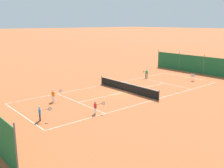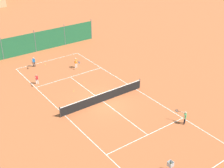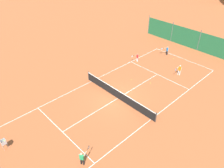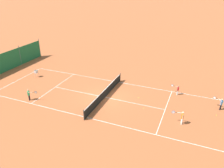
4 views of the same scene
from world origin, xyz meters
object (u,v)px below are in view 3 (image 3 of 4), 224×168
object	(u,v)px
player_near_service	(82,157)
player_near_baseline	(167,50)
tennis_net	(118,94)
ball_hopper	(4,142)
tennis_ball_far_corner	(150,83)
tennis_ball_mid_court	(173,59)
tennis_ball_service_box	(131,80)
player_far_baseline	(179,69)
player_far_service	(137,57)

from	to	relation	value
player_near_service	player_near_baseline	size ratio (longest dim) A/B	1.03
tennis_net	ball_hopper	size ratio (longest dim) A/B	10.31
tennis_ball_far_corner	tennis_ball_mid_court	world-z (taller)	same
tennis_net	ball_hopper	bearing A→B (deg)	-98.44
player_near_service	tennis_ball_service_box	world-z (taller)	player_near_service
player_far_baseline	tennis_ball_mid_court	bearing A→B (deg)	131.62
player_near_service	tennis_net	bearing A→B (deg)	116.83
player_near_service	player_far_baseline	bearing A→B (deg)	96.82
player_far_service	ball_hopper	world-z (taller)	player_far_service
tennis_ball_far_corner	tennis_ball_service_box	bearing A→B (deg)	-150.97
player_near_baseline	tennis_ball_far_corner	distance (m)	7.39
tennis_net	tennis_ball_mid_court	world-z (taller)	tennis_net
tennis_net	tennis_ball_service_box	xyz separation A→B (m)	(-1.28, 3.38, -0.47)
tennis_ball_service_box	player_far_baseline	bearing A→B (deg)	57.26
tennis_net	player_near_service	size ratio (longest dim) A/B	7.51
tennis_net	ball_hopper	xyz separation A→B (m)	(-1.54, -10.39, 0.15)
ball_hopper	tennis_ball_far_corner	bearing A→B (deg)	81.83
player_near_baseline	ball_hopper	world-z (taller)	player_near_baseline
tennis_net	tennis_ball_far_corner	size ratio (longest dim) A/B	139.09
player_far_service	tennis_ball_far_corner	xyz separation A→B (m)	(4.21, -2.59, -0.61)
tennis_ball_mid_court	player_near_baseline	bearing A→B (deg)	167.64
tennis_ball_far_corner	tennis_ball_mid_court	bearing A→B (deg)	102.22
tennis_net	tennis_ball_far_corner	distance (m)	4.48
player_far_baseline	tennis_ball_mid_court	xyz separation A→B (m)	(-2.58, 2.90, -0.69)
tennis_net	player_near_baseline	distance (m)	11.46
player_far_service	tennis_ball_service_box	world-z (taller)	player_far_service
player_near_service	tennis_ball_mid_court	xyz separation A→B (m)	(-4.38, 17.98, -0.68)
tennis_net	tennis_ball_mid_court	bearing A→B (deg)	94.37
player_near_baseline	player_far_baseline	bearing A→B (deg)	-39.49
player_far_baseline	player_near_service	bearing A→B (deg)	-83.18
player_near_service	tennis_ball_mid_court	distance (m)	18.52
ball_hopper	tennis_ball_mid_court	bearing A→B (deg)	88.11
tennis_ball_far_corner	ball_hopper	distance (m)	14.97
tennis_ball_service_box	ball_hopper	bearing A→B (deg)	-91.10
tennis_net	player_near_service	distance (m)	7.85
tennis_ball_service_box	tennis_ball_mid_court	size ratio (longest dim) A/B	1.00
player_near_service	tennis_ball_far_corner	world-z (taller)	player_near_service
tennis_net	ball_hopper	distance (m)	10.51
player_far_service	tennis_ball_far_corner	bearing A→B (deg)	-31.61
player_near_baseline	tennis_ball_mid_court	size ratio (longest dim) A/B	17.96
player_far_service	player_near_baseline	xyz separation A→B (m)	(1.50, 4.26, 0.05)
tennis_net	player_far_service	bearing A→B (deg)	117.36
tennis_ball_service_box	ball_hopper	size ratio (longest dim) A/B	0.07
player_far_baseline	tennis_ball_far_corner	bearing A→B (deg)	-107.54
player_far_baseline	ball_hopper	bearing A→B (deg)	-100.08
tennis_net	tennis_ball_service_box	size ratio (longest dim) A/B	139.09
player_near_service	tennis_ball_service_box	xyz separation A→B (m)	(-4.82, 10.39, -0.68)
player_far_service	player_near_service	world-z (taller)	player_near_service
tennis_ball_mid_court	ball_hopper	size ratio (longest dim) A/B	0.07
player_near_service	tennis_ball_service_box	bearing A→B (deg)	114.90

